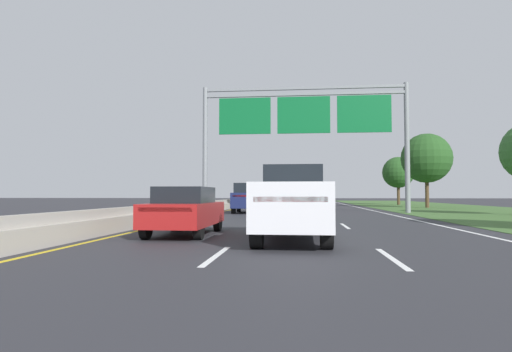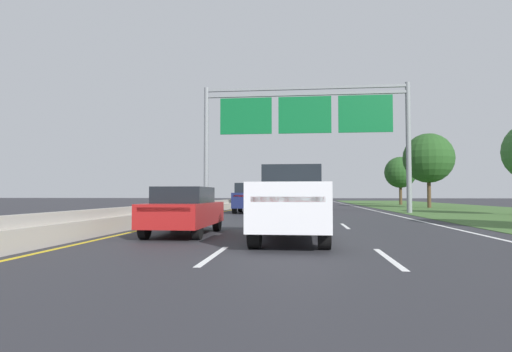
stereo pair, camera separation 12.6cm
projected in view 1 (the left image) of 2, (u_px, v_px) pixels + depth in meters
ground_plane at (300, 211)px, 33.37m from camera, size 220.00×220.00×0.00m
lane_striping at (300, 211)px, 32.92m from camera, size 11.96×106.00×0.01m
grass_verge_right at (486, 212)px, 31.97m from camera, size 14.00×110.00×0.02m
median_barrier_concrete at (217, 206)px, 34.05m from camera, size 0.60×110.00×0.85m
overhead_sign_gantry at (304, 121)px, 31.06m from camera, size 15.06×0.42×9.37m
pickup_truck_white at (293, 203)px, 12.28m from camera, size 2.04×5.42×2.20m
car_silver_centre_lane_suv at (300, 197)px, 37.61m from camera, size 1.93×4.71×2.11m
car_red_left_lane_sedan at (185, 210)px, 13.95m from camera, size 1.85×4.41×1.57m
car_grey_left_lane_sedan at (261, 200)px, 39.69m from camera, size 1.91×4.44×1.57m
car_gold_left_lane_sedan at (268, 199)px, 48.30m from camera, size 1.92×4.44×1.57m
car_navy_left_lane_suv at (248, 197)px, 30.46m from camera, size 2.02×4.75×2.11m
roadside_tree_far at (426, 158)px, 41.71m from camera, size 4.86×4.86×7.31m
roadside_tree_distant at (398, 172)px, 53.51m from camera, size 3.92×3.92×6.04m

